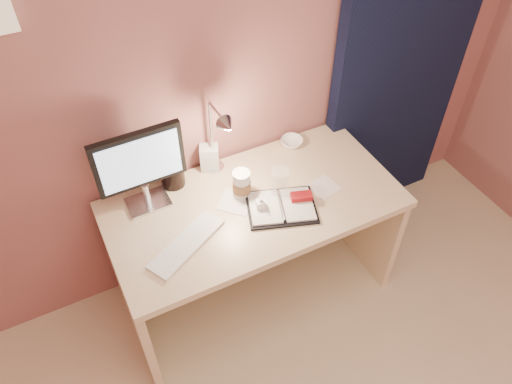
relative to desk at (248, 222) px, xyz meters
name	(u,v)px	position (x,y,z in m)	size (l,w,h in m)	color
room	(391,48)	(0.95, 0.24, 0.63)	(3.50, 3.50, 3.50)	#C6B28E
desk	(248,222)	(0.00, 0.00, 0.00)	(1.40, 0.70, 0.73)	beige
monitor	(140,163)	(-0.45, 0.14, 0.48)	(0.40, 0.15, 0.43)	silver
keyboard	(187,244)	(-0.38, -0.17, 0.23)	(0.40, 0.12, 0.02)	white
planner	(283,206)	(0.10, -0.17, 0.24)	(0.38, 0.33, 0.05)	black
paper_a	(236,202)	(-0.08, -0.04, 0.23)	(0.15, 0.15, 0.00)	silver
paper_b	(324,187)	(0.35, -0.14, 0.23)	(0.13, 0.13, 0.00)	silver
coffee_cup	(242,184)	(-0.03, 0.00, 0.29)	(0.09, 0.09, 0.14)	silver
clear_cup	(280,183)	(0.13, -0.08, 0.30)	(0.09, 0.09, 0.15)	white
bowl	(292,142)	(0.37, 0.21, 0.24)	(0.12, 0.12, 0.04)	white
lotion_bottle	(261,203)	(0.00, -0.13, 0.27)	(0.04, 0.04, 0.09)	silver
dark_jar	(172,171)	(-0.30, 0.22, 0.31)	(0.12, 0.12, 0.17)	black
product_box	(209,158)	(-0.09, 0.24, 0.30)	(0.09, 0.07, 0.14)	silver
desk_lamp	(219,140)	(-0.08, 0.12, 0.50)	(0.10, 0.27, 0.43)	silver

